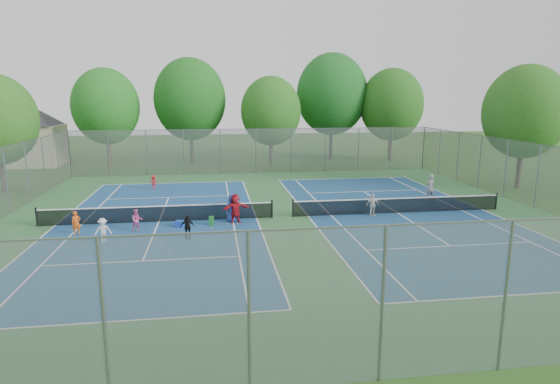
{
  "coord_description": "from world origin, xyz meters",
  "views": [
    {
      "loc": [
        -3.94,
        -25.95,
        6.94
      ],
      "look_at": [
        0.0,
        1.0,
        1.3
      ],
      "focal_mm": 30.0,
      "sensor_mm": 36.0,
      "label": 1
    }
  ],
  "objects_px": {
    "net_left": "(158,214)",
    "ball_crate": "(179,224)",
    "instructor": "(430,187)",
    "ball_hopper": "(211,221)",
    "net_right": "(398,206)"
  },
  "relations": [
    {
      "from": "net_left",
      "to": "ball_crate",
      "type": "xyz_separation_m",
      "value": [
        1.21,
        -1.17,
        -0.28
      ]
    },
    {
      "from": "ball_crate",
      "to": "ball_hopper",
      "type": "height_order",
      "value": "ball_hopper"
    },
    {
      "from": "net_left",
      "to": "net_right",
      "type": "distance_m",
      "value": 14.0
    },
    {
      "from": "net_right",
      "to": "ball_crate",
      "type": "relative_size",
      "value": 32.19
    },
    {
      "from": "net_left",
      "to": "instructor",
      "type": "relative_size",
      "value": 7.33
    },
    {
      "from": "net_left",
      "to": "ball_crate",
      "type": "distance_m",
      "value": 1.71
    },
    {
      "from": "net_right",
      "to": "ball_hopper",
      "type": "height_order",
      "value": "net_right"
    },
    {
      "from": "net_left",
      "to": "ball_crate",
      "type": "relative_size",
      "value": 32.19
    },
    {
      "from": "net_left",
      "to": "instructor",
      "type": "distance_m",
      "value": 17.78
    },
    {
      "from": "ball_crate",
      "to": "net_right",
      "type": "bearing_deg",
      "value": 5.24
    },
    {
      "from": "net_left",
      "to": "net_right",
      "type": "xyz_separation_m",
      "value": [
        14.0,
        0.0,
        0.0
      ]
    },
    {
      "from": "ball_crate",
      "to": "ball_hopper",
      "type": "relative_size",
      "value": 0.81
    },
    {
      "from": "ball_hopper",
      "to": "ball_crate",
      "type": "bearing_deg",
      "value": -177.5
    },
    {
      "from": "net_right",
      "to": "instructor",
      "type": "bearing_deg",
      "value": 41.19
    },
    {
      "from": "ball_crate",
      "to": "instructor",
      "type": "relative_size",
      "value": 0.23
    }
  ]
}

